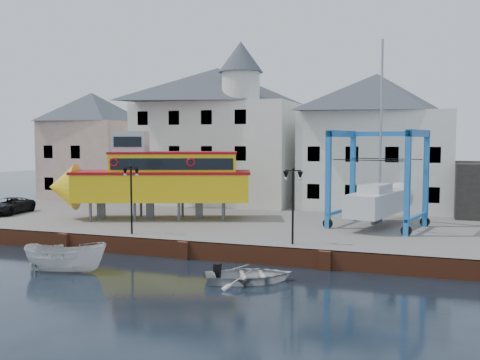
% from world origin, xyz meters
% --- Properties ---
extents(ground, '(140.00, 140.00, 0.00)m').
position_xyz_m(ground, '(0.00, 0.00, 0.00)').
color(ground, black).
rests_on(ground, ground).
extents(hardstanding, '(44.00, 22.00, 1.00)m').
position_xyz_m(hardstanding, '(0.00, 11.00, 0.50)').
color(hardstanding, '#69605C').
rests_on(hardstanding, ground).
extents(quay_wall, '(44.00, 0.47, 1.00)m').
position_xyz_m(quay_wall, '(-0.00, 0.10, 0.50)').
color(quay_wall, brown).
rests_on(quay_wall, ground).
extents(building_pink, '(8.00, 7.00, 10.30)m').
position_xyz_m(building_pink, '(-18.00, 18.00, 6.15)').
color(building_pink, tan).
rests_on(building_pink, hardstanding).
extents(building_white_main, '(14.00, 8.30, 14.00)m').
position_xyz_m(building_white_main, '(-4.87, 18.39, 7.34)').
color(building_white_main, silver).
rests_on(building_white_main, hardstanding).
extents(building_white_right, '(12.00, 8.00, 11.20)m').
position_xyz_m(building_white_right, '(9.00, 19.00, 6.60)').
color(building_white_right, silver).
rests_on(building_white_right, hardstanding).
extents(lamp_post_left, '(1.12, 0.32, 4.20)m').
position_xyz_m(lamp_post_left, '(-4.00, 1.20, 4.17)').
color(lamp_post_left, black).
rests_on(lamp_post_left, hardstanding).
extents(lamp_post_right, '(1.12, 0.32, 4.20)m').
position_xyz_m(lamp_post_right, '(6.00, 1.20, 4.17)').
color(lamp_post_right, black).
rests_on(lamp_post_right, hardstanding).
extents(tour_boat, '(14.85, 7.98, 6.32)m').
position_xyz_m(tour_boat, '(-5.91, 7.22, 3.98)').
color(tour_boat, '#59595E').
rests_on(tour_boat, hardstanding).
extents(travel_lift, '(6.64, 8.33, 12.20)m').
position_xyz_m(travel_lift, '(10.14, 9.17, 3.04)').
color(travel_lift, '#2044A4').
rests_on(travel_lift, hardstanding).
extents(van, '(2.61, 4.68, 1.24)m').
position_xyz_m(van, '(-17.58, 6.08, 1.62)').
color(van, black).
rests_on(van, hardstanding).
extents(motorboat_a, '(4.62, 2.48, 1.69)m').
position_xyz_m(motorboat_a, '(-4.47, -4.62, 0.00)').
color(motorboat_a, silver).
rests_on(motorboat_a, ground).
extents(motorboat_b, '(5.07, 4.54, 0.87)m').
position_xyz_m(motorboat_b, '(4.98, -3.50, 0.00)').
color(motorboat_b, silver).
rests_on(motorboat_b, ground).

